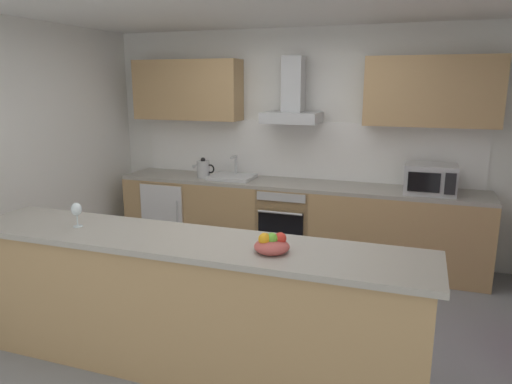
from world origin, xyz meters
The scene contains 15 objects.
ground centered at (0.00, 0.00, -0.01)m, with size 5.69×4.89×0.02m, color gray.
wall_back centered at (0.00, 2.01, 1.30)m, with size 5.69×0.12×2.60m, color white.
wall_left centered at (-2.41, 0.00, 1.30)m, with size 0.12×4.89×2.60m, color white.
backsplash_tile centered at (0.00, 1.93, 1.23)m, with size 3.99×0.02×0.66m, color white.
counter_back centered at (0.00, 1.63, 0.45)m, with size 4.13×0.60×0.90m.
counter_island centered at (-0.14, -0.73, 0.50)m, with size 3.28×0.64×0.98m.
upper_cabinets centered at (0.00, 1.78, 1.91)m, with size 4.07×0.32×0.70m.
oven centered at (-0.06, 1.60, 0.46)m, with size 0.60×0.62×0.80m.
refrigerator centered at (-1.53, 1.60, 0.43)m, with size 0.58×0.60×0.85m.
microwave centered at (1.43, 1.57, 1.05)m, with size 0.50×0.38×0.30m.
sink centered at (-0.74, 1.61, 0.93)m, with size 0.50×0.40×0.26m.
kettle centered at (-1.09, 1.57, 1.01)m, with size 0.29×0.15×0.24m.
range_hood centered at (-0.06, 1.73, 1.79)m, with size 0.62×0.45×0.72m.
wine_glass centered at (-0.99, -0.74, 1.10)m, with size 0.08×0.08×0.18m.
fruit_bowl centered at (0.49, -0.78, 1.03)m, with size 0.22×0.22×0.13m.
Camera 1 is at (1.31, -3.40, 2.00)m, focal length 33.14 mm.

